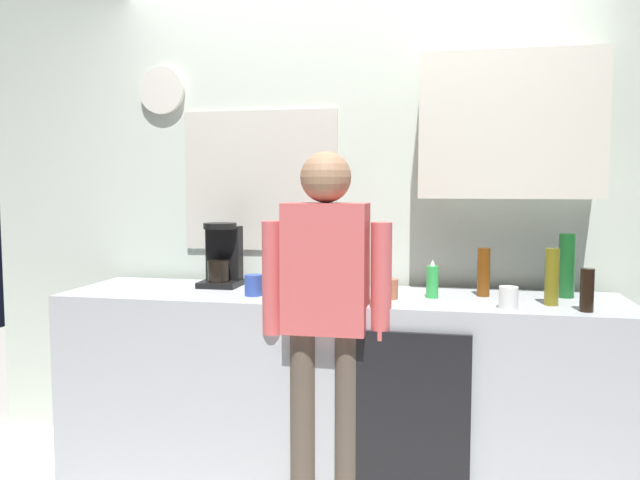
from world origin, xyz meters
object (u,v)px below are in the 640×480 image
cup_terracotta_mug (389,289)px  bottle_green_wine (567,266)px  bottle_amber_beer (484,272)px  person_at_sink (326,303)px  coffee_maker (222,258)px  dish_soap (432,281)px  cup_blue_mug (253,285)px  bottle_dark_sauce (587,290)px  bottle_olive_oil (552,277)px  cup_white_mug (508,298)px

cup_terracotta_mug → bottle_green_wine: bearing=13.9°
bottle_amber_beer → person_at_sink: (-0.68, -0.39, -0.10)m
coffee_maker → dish_soap: (1.08, -0.14, -0.07)m
cup_blue_mug → cup_terracotta_mug: bearing=4.4°
bottle_dark_sauce → cup_blue_mug: 1.47m
bottle_olive_oil → bottle_dark_sauce: 0.17m
bottle_olive_oil → bottle_dark_sauce: (0.12, -0.12, -0.03)m
bottle_green_wine → person_at_sink: (-1.06, -0.43, -0.14)m
cup_blue_mug → cup_white_mug: bearing=-4.6°
dish_soap → person_at_sink: 0.54m
person_at_sink → bottle_green_wine: bearing=27.7°
coffee_maker → bottle_green_wine: 1.70m
bottle_olive_oil → bottle_green_wine: bearing=65.9°
bottle_green_wine → dish_soap: size_ratio=1.67×
bottle_green_wine → cup_blue_mug: 1.47m
cup_blue_mug → person_at_sink: 0.43m
coffee_maker → bottle_dark_sauce: coffee_maker is taller
person_at_sink → cup_terracotta_mug: bearing=47.9°
bottle_green_wine → bottle_dark_sauce: (0.02, -0.34, -0.06)m
bottle_green_wine → cup_terracotta_mug: bottle_green_wine is taller
bottle_amber_beer → bottle_green_wine: bearing=6.7°
coffee_maker → cup_blue_mug: coffee_maker is taller
cup_white_mug → person_at_sink: person_at_sink is taller
dish_soap → cup_white_mug: bearing=-32.4°
person_at_sink → cup_white_mug: bearing=12.3°
cup_terracotta_mug → bottle_amber_beer: bearing=20.0°
bottle_dark_sauce → cup_terracotta_mug: (-0.83, 0.14, -0.04)m
cup_blue_mug → dish_soap: (0.83, 0.11, 0.03)m
bottle_dark_sauce → cup_white_mug: bearing=-179.6°
dish_soap → person_at_sink: bearing=-146.5°
cup_terracotta_mug → cup_white_mug: size_ratio=0.97×
bottle_dark_sauce → person_at_sink: person_at_sink is taller
bottle_green_wine → person_at_sink: 1.15m
bottle_amber_beer → dish_soap: bottle_amber_beer is taller
bottle_green_wine → cup_white_mug: bottle_green_wine is taller
bottle_green_wine → bottle_dark_sauce: bearing=-86.1°
bottle_amber_beer → cup_blue_mug: 1.09m
bottle_green_wine → cup_blue_mug: size_ratio=3.00×
bottle_green_wine → person_at_sink: size_ratio=0.19×
cup_blue_mug → bottle_green_wine: bearing=9.8°
coffee_maker → dish_soap: 1.09m
dish_soap → bottle_olive_oil: bearing=-9.2°
cup_blue_mug → person_at_sink: person_at_sink is taller
coffee_maker → bottle_green_wine: coffee_maker is taller
coffee_maker → cup_white_mug: bearing=-13.9°
bottle_dark_sauce → dish_soap: (-0.63, 0.20, -0.01)m
bottle_amber_beer → cup_terracotta_mug: bearing=-160.0°
coffee_maker → cup_white_mug: coffee_maker is taller
cup_terracotta_mug → cup_blue_mug: (-0.64, -0.05, 0.00)m
coffee_maker → cup_blue_mug: (0.25, -0.26, -0.10)m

